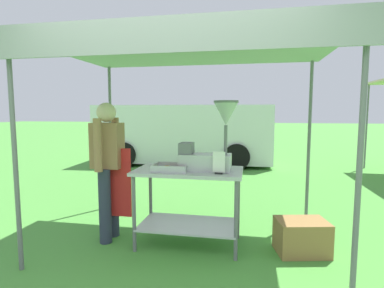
# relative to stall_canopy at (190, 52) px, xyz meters

# --- Properties ---
(ground_plane) EXTENTS (70.00, 70.00, 0.00)m
(ground_plane) POSITION_rel_stall_canopy_xyz_m (-0.04, 4.63, -2.16)
(ground_plane) COLOR #478E38
(stall_canopy) EXTENTS (3.14, 2.19, 2.24)m
(stall_canopy) POSITION_rel_stall_canopy_xyz_m (0.00, 0.00, 0.00)
(stall_canopy) COLOR slate
(stall_canopy) RESTS_ON ground
(donut_cart) EXTENTS (1.18, 0.66, 0.87)m
(donut_cart) POSITION_rel_stall_canopy_xyz_m (0.00, -0.10, -1.53)
(donut_cart) COLOR #B7B7BC
(donut_cart) RESTS_ON ground
(donut_tray) EXTENTS (0.38, 0.28, 0.07)m
(donut_tray) POSITION_rel_stall_canopy_xyz_m (-0.17, -0.20, -1.27)
(donut_tray) COLOR #B7B7BC
(donut_tray) RESTS_ON donut_cart
(donut_fryer) EXTENTS (0.63, 0.28, 0.76)m
(donut_fryer) POSITION_rel_stall_canopy_xyz_m (0.25, -0.11, -1.00)
(donut_fryer) COLOR #B7B7BC
(donut_fryer) RESTS_ON donut_cart
(menu_sign) EXTENTS (0.13, 0.05, 0.23)m
(menu_sign) POSITION_rel_stall_canopy_xyz_m (0.35, -0.28, -1.19)
(menu_sign) COLOR black
(menu_sign) RESTS_ON donut_cart
(vendor) EXTENTS (0.45, 0.53, 1.61)m
(vendor) POSITION_rel_stall_canopy_xyz_m (-0.95, -0.12, -1.25)
(vendor) COLOR #2D3347
(vendor) RESTS_ON ground
(supply_crate) EXTENTS (0.59, 0.47, 0.36)m
(supply_crate) POSITION_rel_stall_canopy_xyz_m (1.23, -0.08, -1.98)
(supply_crate) COLOR olive
(supply_crate) RESTS_ON ground
(van_white) EXTENTS (5.04, 2.31, 1.69)m
(van_white) POSITION_rel_stall_canopy_xyz_m (-1.23, 5.43, -1.28)
(van_white) COLOR white
(van_white) RESTS_ON ground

